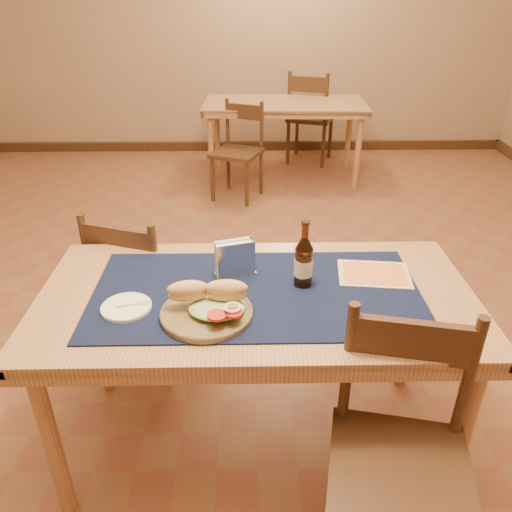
{
  "coord_description": "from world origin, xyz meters",
  "views": [
    {
      "loc": [
        -0.03,
        -2.34,
        1.75
      ],
      "look_at": [
        0.0,
        -0.7,
        0.85
      ],
      "focal_mm": 35.0,
      "sensor_mm": 36.0,
      "label": 1
    }
  ],
  "objects_px": {
    "chair_main_near": "(400,456)",
    "beer_bottle": "(304,262)",
    "sandwich_plate": "(209,307)",
    "main_table": "(257,311)",
    "back_table": "(284,111)",
    "chair_main_far": "(142,286)",
    "napkin_holder": "(235,259)"
  },
  "relations": [
    {
      "from": "chair_main_near",
      "to": "beer_bottle",
      "type": "relative_size",
      "value": 3.53
    },
    {
      "from": "chair_main_near",
      "to": "sandwich_plate",
      "type": "height_order",
      "value": "chair_main_near"
    },
    {
      "from": "main_table",
      "to": "back_table",
      "type": "xyz_separation_m",
      "value": [
        0.34,
        3.33,
        0.0
      ]
    },
    {
      "from": "chair_main_far",
      "to": "sandwich_plate",
      "type": "distance_m",
      "value": 0.84
    },
    {
      "from": "back_table",
      "to": "beer_bottle",
      "type": "bearing_deg",
      "value": -92.83
    },
    {
      "from": "main_table",
      "to": "back_table",
      "type": "bearing_deg",
      "value": 84.24
    },
    {
      "from": "chair_main_near",
      "to": "napkin_holder",
      "type": "height_order",
      "value": "chair_main_near"
    },
    {
      "from": "main_table",
      "to": "beer_bottle",
      "type": "relative_size",
      "value": 6.15
    },
    {
      "from": "back_table",
      "to": "napkin_holder",
      "type": "distance_m",
      "value": 3.23
    },
    {
      "from": "main_table",
      "to": "sandwich_plate",
      "type": "height_order",
      "value": "sandwich_plate"
    },
    {
      "from": "chair_main_near",
      "to": "napkin_holder",
      "type": "relative_size",
      "value": 5.47
    },
    {
      "from": "chair_main_far",
      "to": "napkin_holder",
      "type": "height_order",
      "value": "napkin_holder"
    },
    {
      "from": "main_table",
      "to": "back_table",
      "type": "relative_size",
      "value": 1.02
    },
    {
      "from": "chair_main_near",
      "to": "main_table",
      "type": "bearing_deg",
      "value": 130.33
    },
    {
      "from": "chair_main_near",
      "to": "chair_main_far",
      "type": "bearing_deg",
      "value": 133.35
    },
    {
      "from": "main_table",
      "to": "beer_bottle",
      "type": "xyz_separation_m",
      "value": [
        0.17,
        0.05,
        0.18
      ]
    },
    {
      "from": "main_table",
      "to": "napkin_holder",
      "type": "distance_m",
      "value": 0.22
    },
    {
      "from": "beer_bottle",
      "to": "napkin_holder",
      "type": "relative_size",
      "value": 1.55
    },
    {
      "from": "main_table",
      "to": "beer_bottle",
      "type": "height_order",
      "value": "beer_bottle"
    },
    {
      "from": "chair_main_far",
      "to": "sandwich_plate",
      "type": "xyz_separation_m",
      "value": [
        0.38,
        -0.67,
        0.34
      ]
    },
    {
      "from": "chair_main_near",
      "to": "napkin_holder",
      "type": "distance_m",
      "value": 0.89
    },
    {
      "from": "chair_main_far",
      "to": "beer_bottle",
      "type": "bearing_deg",
      "value": -33.76
    },
    {
      "from": "sandwich_plate",
      "to": "main_table",
      "type": "bearing_deg",
      "value": 40.98
    },
    {
      "from": "beer_bottle",
      "to": "sandwich_plate",
      "type": "bearing_deg",
      "value": -150.72
    },
    {
      "from": "chair_main_far",
      "to": "main_table",
      "type": "bearing_deg",
      "value": -44.02
    },
    {
      "from": "back_table",
      "to": "chair_main_near",
      "type": "bearing_deg",
      "value": -88.59
    },
    {
      "from": "sandwich_plate",
      "to": "beer_bottle",
      "type": "height_order",
      "value": "beer_bottle"
    },
    {
      "from": "chair_main_near",
      "to": "sandwich_plate",
      "type": "distance_m",
      "value": 0.76
    },
    {
      "from": "back_table",
      "to": "sandwich_plate",
      "type": "bearing_deg",
      "value": -98.19
    },
    {
      "from": "back_table",
      "to": "chair_main_far",
      "type": "height_order",
      "value": "chair_main_far"
    },
    {
      "from": "main_table",
      "to": "napkin_holder",
      "type": "bearing_deg",
      "value": 121.25
    },
    {
      "from": "back_table",
      "to": "chair_main_far",
      "type": "relative_size",
      "value": 1.8
    }
  ]
}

